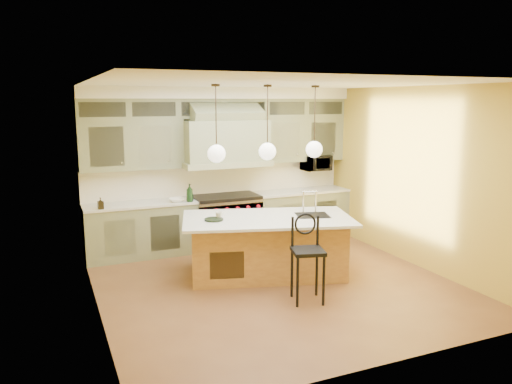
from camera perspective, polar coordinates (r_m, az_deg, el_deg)
name	(u,v)px	position (r m, az deg, el deg)	size (l,w,h in m)	color
floor	(276,284)	(7.49, 2.25, -10.47)	(5.00, 5.00, 0.00)	brown
ceiling	(277,83)	(7.00, 2.42, 12.30)	(5.00, 5.00, 0.00)	white
wall_back	(219,166)	(9.39, -4.27, 2.93)	(5.00, 5.00, 0.00)	gold
wall_front	(387,228)	(5.01, 14.78, -4.02)	(5.00, 5.00, 0.00)	gold
wall_left	(93,201)	(6.45, -18.15, -1.01)	(5.00, 5.00, 0.00)	gold
wall_right	(416,177)	(8.47, 17.77, 1.65)	(5.00, 5.00, 0.00)	gold
back_cabinetry	(224,169)	(9.15, -3.72, 2.61)	(5.00, 0.77, 2.90)	gray
range	(226,221)	(9.24, -3.47, -3.27)	(1.20, 0.74, 0.96)	silver
kitchen_island	(267,245)	(7.75, 1.30, -6.07)	(2.82, 2.00, 1.35)	#966235
counter_stool	(307,252)	(6.74, 5.89, -6.88)	(0.51, 0.51, 1.18)	black
microwave	(316,163)	(9.97, 6.87, 3.32)	(0.54, 0.37, 0.30)	black
oil_bottle_a	(190,193)	(8.69, -7.59, -0.10)	(0.12, 0.12, 0.31)	black
oil_bottle_b	(101,203)	(8.43, -17.34, -1.24)	(0.08, 0.09, 0.19)	black
fruit_bowl	(177,200)	(8.74, -9.07, -0.91)	(0.26, 0.26, 0.06)	white
cup	(219,215)	(7.51, -4.25, -2.68)	(0.11, 0.11, 0.10)	silver
pendant_left	(217,152)	(7.17, -4.54, 4.62)	(0.26, 0.26, 1.11)	#2D2319
pendant_center	(267,149)	(7.47, 1.31, 4.88)	(0.26, 0.26, 1.11)	#2D2319
pendant_right	(314,148)	(7.83, 6.66, 5.07)	(0.26, 0.26, 1.11)	#2D2319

